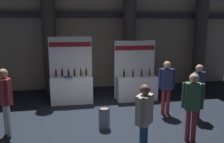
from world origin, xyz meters
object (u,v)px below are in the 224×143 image
at_px(exhibitor_booth_0, 72,86).
at_px(trash_bin, 104,118).
at_px(exhibitor_booth_1, 136,85).
at_px(visitor_5, 198,87).
at_px(visitor_0, 192,102).
at_px(visitor_2, 166,83).
at_px(visitor_8, 5,96).
at_px(visitor_1, 144,115).

bearing_deg(exhibitor_booth_0, trash_bin, -70.69).
bearing_deg(exhibitor_booth_1, visitor_5, -59.43).
distance_m(visitor_0, visitor_5, 1.65).
relative_size(exhibitor_booth_1, visitor_2, 1.30).
bearing_deg(visitor_0, visitor_8, -169.04).
bearing_deg(visitor_2, visitor_8, -158.06).
bearing_deg(visitor_8, visitor_0, 41.44).
relative_size(visitor_0, visitor_5, 1.02).
height_order(trash_bin, visitor_1, visitor_1).
relative_size(visitor_5, visitor_8, 0.95).
relative_size(exhibitor_booth_0, visitor_8, 1.37).
distance_m(exhibitor_booth_1, visitor_0, 3.64).
relative_size(trash_bin, visitor_8, 0.33).
bearing_deg(visitor_0, trash_bin, 175.30).
bearing_deg(visitor_1, visitor_8, -75.82).
distance_m(visitor_0, visitor_2, 1.87).
bearing_deg(visitor_5, exhibitor_booth_1, 105.41).
xyz_separation_m(visitor_2, visitor_8, (-4.78, -0.66, 0.04)).
distance_m(visitor_1, visitor_8, 3.66).
bearing_deg(visitor_0, exhibitor_booth_0, 153.82).
bearing_deg(exhibitor_booth_0, visitor_0, -51.69).
bearing_deg(visitor_2, exhibitor_booth_0, 163.25).
bearing_deg(exhibitor_booth_1, visitor_8, -150.89).
xyz_separation_m(visitor_0, visitor_5, (0.95, 1.34, -0.04)).
relative_size(exhibitor_booth_0, trash_bin, 4.12).
relative_size(visitor_2, visitor_5, 1.03).
distance_m(exhibitor_booth_0, visitor_5, 4.53).
xyz_separation_m(exhibitor_booth_0, trash_bin, (0.88, -2.50, -0.33)).
relative_size(visitor_0, visitor_1, 1.05).
bearing_deg(visitor_1, exhibitor_booth_1, -152.26).
bearing_deg(visitor_0, exhibitor_booth_1, 121.46).
height_order(visitor_2, visitor_8, visitor_8).
xyz_separation_m(visitor_0, visitor_8, (-4.65, 1.21, 0.04)).
distance_m(trash_bin, visitor_2, 2.40).
height_order(visitor_1, visitor_5, visitor_5).
bearing_deg(trash_bin, visitor_1, -69.73).
bearing_deg(visitor_2, trash_bin, -148.39).
relative_size(exhibitor_booth_0, visitor_0, 1.41).
bearing_deg(visitor_1, visitor_0, 151.50).
bearing_deg(visitor_8, visitor_5, 57.35).
bearing_deg(visitor_5, visitor_1, -157.26).
bearing_deg(exhibitor_booth_0, visitor_1, -70.30).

